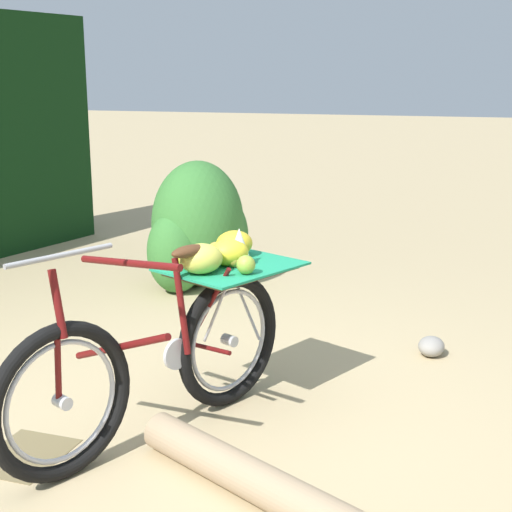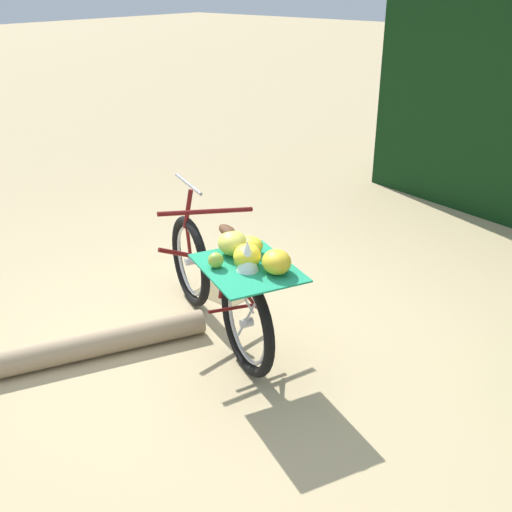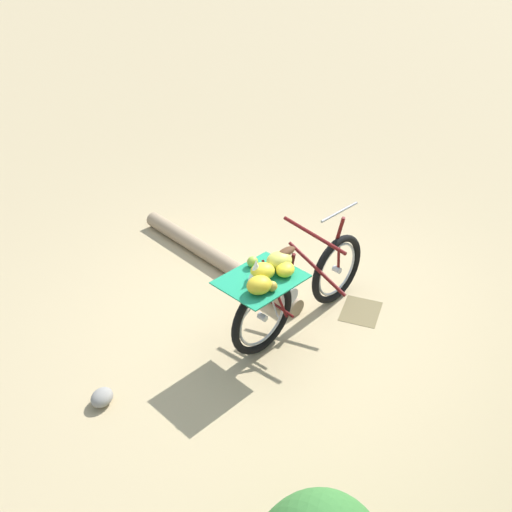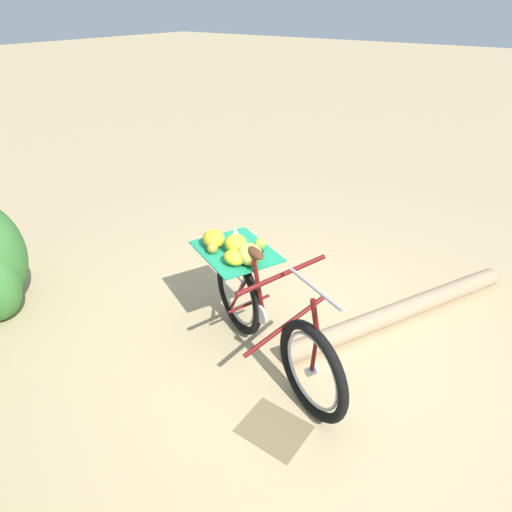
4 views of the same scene
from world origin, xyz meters
The scene contains 5 objects.
ground_plane centered at (0.00, 0.00, 0.00)m, with size 60.00×60.00×0.00m, color tan.
bicycle centered at (-0.18, -0.08, 0.51)m, with size 1.75×1.01×1.03m.
fallen_log centered at (0.60, 1.04, 0.09)m, with size 0.18×0.18×2.47m, color #9E8466.
path_stone centered at (-1.60, 1.07, 0.06)m, with size 0.20×0.17×0.13m, color gray.
leaf_litter_patch centered at (0.34, -0.63, 0.00)m, with size 0.44×0.36×0.01m, color olive.
Camera 4 is at (1.42, -2.35, 2.55)m, focal length 31.10 mm.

